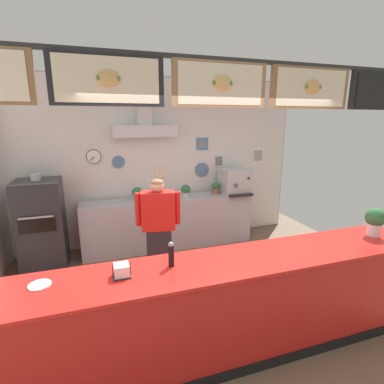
% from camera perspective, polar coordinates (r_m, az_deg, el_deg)
% --- Properties ---
extents(ground_plane, '(6.37, 6.37, 0.00)m').
position_cam_1_polar(ground_plane, '(3.81, 3.25, -23.13)').
color(ground_plane, brown).
extents(back_wall_assembly, '(5.30, 2.86, 3.03)m').
position_cam_1_polar(back_wall_assembly, '(5.37, -6.04, 6.54)').
color(back_wall_assembly, '#9E9E99').
rests_on(back_wall_assembly, ground_plane).
extents(service_counter, '(4.32, 0.67, 1.00)m').
position_cam_1_polar(service_counter, '(3.11, 7.33, -21.38)').
color(service_counter, red).
rests_on(service_counter, ground_plane).
extents(back_prep_counter, '(3.07, 0.53, 0.92)m').
position_cam_1_polar(back_prep_counter, '(5.42, -4.44, -5.94)').
color(back_prep_counter, '#A3A5AD').
rests_on(back_prep_counter, ground_plane).
extents(pizza_oven, '(0.64, 0.65, 1.52)m').
position_cam_1_polar(pizza_oven, '(5.06, -27.21, -5.86)').
color(pizza_oven, '#232326').
rests_on(pizza_oven, ground_plane).
extents(shop_worker, '(0.60, 0.29, 1.54)m').
position_cam_1_polar(shop_worker, '(4.08, -6.53, -7.44)').
color(shop_worker, '#232328').
rests_on(shop_worker, ground_plane).
extents(espresso_machine, '(0.52, 0.57, 0.46)m').
position_cam_1_polar(espresso_machine, '(5.64, 8.32, 2.09)').
color(espresso_machine, '#B7BABF').
rests_on(espresso_machine, back_prep_counter).
extents(potted_rosemary, '(0.18, 0.18, 0.23)m').
position_cam_1_polar(potted_rosemary, '(5.17, -10.63, -0.17)').
color(potted_rosemary, '#4C4C51').
rests_on(potted_rosemary, back_prep_counter).
extents(potted_sage, '(0.16, 0.16, 0.22)m').
position_cam_1_polar(potted_sage, '(5.57, 4.64, 0.92)').
color(potted_sage, '#9E563D').
rests_on(potted_sage, back_prep_counter).
extents(potted_basil, '(0.18, 0.18, 0.22)m').
position_cam_1_polar(potted_basil, '(5.35, -1.23, 0.45)').
color(potted_basil, beige).
rests_on(potted_basil, back_prep_counter).
extents(condiment_plate, '(0.17, 0.17, 0.01)m').
position_cam_1_polar(condiment_plate, '(2.74, -27.57, -15.77)').
color(condiment_plate, white).
rests_on(condiment_plate, service_counter).
extents(pepper_grinder, '(0.05, 0.05, 0.23)m').
position_cam_1_polar(pepper_grinder, '(2.69, -4.08, -12.02)').
color(pepper_grinder, black).
rests_on(pepper_grinder, service_counter).
extents(napkin_holder, '(0.15, 0.15, 0.12)m').
position_cam_1_polar(napkin_holder, '(2.63, -13.55, -14.69)').
color(napkin_holder, '#262628').
rests_on(napkin_holder, service_counter).
extents(basil_vase, '(0.21, 0.21, 0.32)m').
position_cam_1_polar(basil_vase, '(3.93, 32.08, -4.83)').
color(basil_vase, silver).
rests_on(basil_vase, service_counter).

